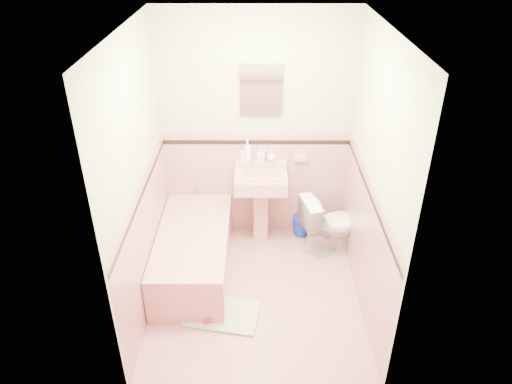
{
  "coord_description": "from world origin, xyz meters",
  "views": [
    {
      "loc": [
        0.01,
        -3.55,
        3.23
      ],
      "look_at": [
        0.0,
        0.25,
        1.0
      ],
      "focal_mm": 33.68,
      "sensor_mm": 36.0,
      "label": 1
    }
  ],
  "objects_px": {
    "soap_bottle_left": "(247,151)",
    "soap_bottle_right": "(272,155)",
    "bathtub": "(194,254)",
    "soap_bottle_mid": "(261,154)",
    "toilet": "(332,224)",
    "shoe": "(212,317)",
    "medicine_cabinet": "(261,89)",
    "bucket": "(302,225)",
    "sink": "(261,209)"
  },
  "relations": [
    {
      "from": "medicine_cabinet",
      "to": "soap_bottle_mid",
      "type": "relative_size",
      "value": 3.07
    },
    {
      "from": "soap_bottle_left",
      "to": "soap_bottle_right",
      "type": "xyz_separation_m",
      "value": [
        0.26,
        0.0,
        -0.06
      ]
    },
    {
      "from": "bathtub",
      "to": "soap_bottle_mid",
      "type": "bearing_deg",
      "value": 46.05
    },
    {
      "from": "soap_bottle_left",
      "to": "toilet",
      "type": "bearing_deg",
      "value": -21.2
    },
    {
      "from": "bathtub",
      "to": "soap_bottle_left",
      "type": "height_order",
      "value": "soap_bottle_left"
    },
    {
      "from": "toilet",
      "to": "bathtub",
      "type": "bearing_deg",
      "value": 89.23
    },
    {
      "from": "soap_bottle_mid",
      "to": "toilet",
      "type": "xyz_separation_m",
      "value": [
        0.76,
        -0.35,
        -0.66
      ]
    },
    {
      "from": "bucket",
      "to": "shoe",
      "type": "distance_m",
      "value": 1.66
    },
    {
      "from": "soap_bottle_left",
      "to": "medicine_cabinet",
      "type": "bearing_deg",
      "value": 11.91
    },
    {
      "from": "bathtub",
      "to": "shoe",
      "type": "relative_size",
      "value": 9.26
    },
    {
      "from": "bucket",
      "to": "medicine_cabinet",
      "type": "bearing_deg",
      "value": 171.96
    },
    {
      "from": "soap_bottle_left",
      "to": "soap_bottle_mid",
      "type": "relative_size",
      "value": 1.43
    },
    {
      "from": "bathtub",
      "to": "shoe",
      "type": "bearing_deg",
      "value": -71.61
    },
    {
      "from": "toilet",
      "to": "bucket",
      "type": "height_order",
      "value": "toilet"
    },
    {
      "from": "soap_bottle_mid",
      "to": "bucket",
      "type": "bearing_deg",
      "value": -4.52
    },
    {
      "from": "soap_bottle_mid",
      "to": "soap_bottle_right",
      "type": "distance_m",
      "value": 0.11
    },
    {
      "from": "toilet",
      "to": "shoe",
      "type": "xyz_separation_m",
      "value": [
        -1.2,
        -1.07,
        -0.28
      ]
    },
    {
      "from": "medicine_cabinet",
      "to": "soap_bottle_right",
      "type": "distance_m",
      "value": 0.72
    },
    {
      "from": "soap_bottle_mid",
      "to": "bucket",
      "type": "xyz_separation_m",
      "value": [
        0.47,
        -0.04,
        -0.89
      ]
    },
    {
      "from": "bathtub",
      "to": "soap_bottle_mid",
      "type": "xyz_separation_m",
      "value": [
        0.68,
        0.71,
        0.78
      ]
    },
    {
      "from": "soap_bottle_mid",
      "to": "soap_bottle_right",
      "type": "height_order",
      "value": "soap_bottle_mid"
    },
    {
      "from": "shoe",
      "to": "medicine_cabinet",
      "type": "bearing_deg",
      "value": 50.3
    },
    {
      "from": "medicine_cabinet",
      "to": "toilet",
      "type": "xyz_separation_m",
      "value": [
        0.76,
        -0.38,
        -1.36
      ]
    },
    {
      "from": "sink",
      "to": "toilet",
      "type": "relative_size",
      "value": 1.25
    },
    {
      "from": "medicine_cabinet",
      "to": "soap_bottle_right",
      "type": "bearing_deg",
      "value": -14.87
    },
    {
      "from": "soap_bottle_right",
      "to": "sink",
      "type": "bearing_deg",
      "value": -122.12
    },
    {
      "from": "medicine_cabinet",
      "to": "toilet",
      "type": "relative_size",
      "value": 0.77
    },
    {
      "from": "soap_bottle_left",
      "to": "bucket",
      "type": "bearing_deg",
      "value": -3.45
    },
    {
      "from": "bathtub",
      "to": "toilet",
      "type": "xyz_separation_m",
      "value": [
        1.44,
        0.36,
        0.12
      ]
    },
    {
      "from": "soap_bottle_mid",
      "to": "toilet",
      "type": "height_order",
      "value": "soap_bottle_mid"
    },
    {
      "from": "bathtub",
      "to": "medicine_cabinet",
      "type": "relative_size",
      "value": 2.83
    },
    {
      "from": "bathtub",
      "to": "bucket",
      "type": "relative_size",
      "value": 6.65
    },
    {
      "from": "medicine_cabinet",
      "to": "shoe",
      "type": "xyz_separation_m",
      "value": [
        -0.44,
        -1.45,
        -1.64
      ]
    },
    {
      "from": "bucket",
      "to": "soap_bottle_left",
      "type": "bearing_deg",
      "value": 176.55
    },
    {
      "from": "soap_bottle_right",
      "to": "toilet",
      "type": "bearing_deg",
      "value": -28.42
    },
    {
      "from": "sink",
      "to": "soap_bottle_right",
      "type": "bearing_deg",
      "value": 57.88
    },
    {
      "from": "medicine_cabinet",
      "to": "soap_bottle_left",
      "type": "height_order",
      "value": "medicine_cabinet"
    },
    {
      "from": "sink",
      "to": "bucket",
      "type": "distance_m",
      "value": 0.59
    },
    {
      "from": "bucket",
      "to": "shoe",
      "type": "relative_size",
      "value": 1.39
    },
    {
      "from": "toilet",
      "to": "shoe",
      "type": "bearing_deg",
      "value": 116.82
    },
    {
      "from": "shoe",
      "to": "soap_bottle_left",
      "type": "bearing_deg",
      "value": 55.32
    },
    {
      "from": "medicine_cabinet",
      "to": "soap_bottle_mid",
      "type": "bearing_deg",
      "value": -81.68
    },
    {
      "from": "soap_bottle_left",
      "to": "toilet",
      "type": "distance_m",
      "value": 1.19
    },
    {
      "from": "bathtub",
      "to": "soap_bottle_mid",
      "type": "height_order",
      "value": "soap_bottle_mid"
    },
    {
      "from": "soap_bottle_left",
      "to": "bucket",
      "type": "distance_m",
      "value": 1.12
    },
    {
      "from": "medicine_cabinet",
      "to": "shoe",
      "type": "height_order",
      "value": "medicine_cabinet"
    },
    {
      "from": "soap_bottle_mid",
      "to": "medicine_cabinet",
      "type": "bearing_deg",
      "value": 98.32
    },
    {
      "from": "soap_bottle_right",
      "to": "toilet",
      "type": "distance_m",
      "value": 0.98
    },
    {
      "from": "bathtub",
      "to": "medicine_cabinet",
      "type": "bearing_deg",
      "value": 47.42
    },
    {
      "from": "bathtub",
      "to": "soap_bottle_right",
      "type": "xyz_separation_m",
      "value": [
        0.79,
        0.71,
        0.76
      ]
    }
  ]
}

